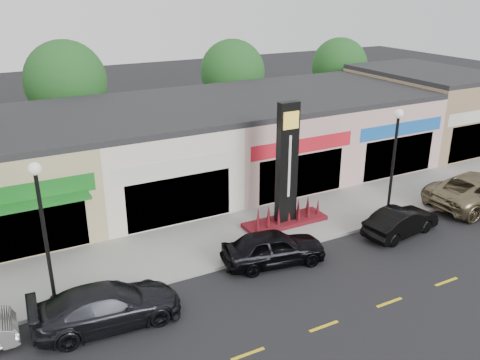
{
  "coord_description": "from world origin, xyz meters",
  "views": [
    {
      "loc": [
        -9.35,
        -14.46,
        11.09
      ],
      "look_at": [
        0.42,
        4.0,
        2.95
      ],
      "focal_mm": 38.0,
      "sensor_mm": 36.0,
      "label": 1
    }
  ],
  "objects_px": {
    "lamp_west_near": "(43,222)",
    "car_black_conv": "(401,222)",
    "pylon_sign": "(286,183)",
    "lamp_east_near": "(394,153)",
    "car_dark_sedan": "(108,306)",
    "car_black_sedan": "(274,248)"
  },
  "relations": [
    {
      "from": "car_dark_sedan",
      "to": "car_black_sedan",
      "type": "relative_size",
      "value": 1.16
    },
    {
      "from": "lamp_east_near",
      "to": "car_black_conv",
      "type": "xyz_separation_m",
      "value": [
        -0.67,
        -1.57,
        -2.82
      ]
    },
    {
      "from": "lamp_east_near",
      "to": "car_black_conv",
      "type": "relative_size",
      "value": 1.36
    },
    {
      "from": "lamp_east_near",
      "to": "pylon_sign",
      "type": "bearing_deg",
      "value": 161.25
    },
    {
      "from": "car_dark_sedan",
      "to": "lamp_west_near",
      "type": "bearing_deg",
      "value": 41.79
    },
    {
      "from": "lamp_west_near",
      "to": "car_dark_sedan",
      "type": "bearing_deg",
      "value": -51.64
    },
    {
      "from": "lamp_west_near",
      "to": "lamp_east_near",
      "type": "relative_size",
      "value": 1.0
    },
    {
      "from": "car_dark_sedan",
      "to": "car_black_conv",
      "type": "relative_size",
      "value": 1.26
    },
    {
      "from": "lamp_west_near",
      "to": "car_black_conv",
      "type": "bearing_deg",
      "value": -5.84
    },
    {
      "from": "car_dark_sedan",
      "to": "car_black_sedan",
      "type": "xyz_separation_m",
      "value": [
        7.18,
        0.83,
        0.01
      ]
    },
    {
      "from": "car_dark_sedan",
      "to": "car_black_conv",
      "type": "height_order",
      "value": "car_dark_sedan"
    },
    {
      "from": "car_black_sedan",
      "to": "car_dark_sedan",
      "type": "bearing_deg",
      "value": 106.54
    },
    {
      "from": "lamp_east_near",
      "to": "car_dark_sedan",
      "type": "distance_m",
      "value": 14.89
    },
    {
      "from": "lamp_east_near",
      "to": "pylon_sign",
      "type": "relative_size",
      "value": 0.91
    },
    {
      "from": "pylon_sign",
      "to": "car_dark_sedan",
      "type": "bearing_deg",
      "value": -159.43
    },
    {
      "from": "lamp_east_near",
      "to": "car_black_sedan",
      "type": "height_order",
      "value": "lamp_east_near"
    },
    {
      "from": "lamp_east_near",
      "to": "lamp_west_near",
      "type": "bearing_deg",
      "value": 180.0
    },
    {
      "from": "lamp_east_near",
      "to": "car_dark_sedan",
      "type": "bearing_deg",
      "value": -172.65
    },
    {
      "from": "pylon_sign",
      "to": "car_black_conv",
      "type": "bearing_deg",
      "value": -37.04
    },
    {
      "from": "car_dark_sedan",
      "to": "car_black_conv",
      "type": "xyz_separation_m",
      "value": [
        13.84,
        0.31,
        -0.07
      ]
    },
    {
      "from": "pylon_sign",
      "to": "car_black_conv",
      "type": "xyz_separation_m",
      "value": [
        4.33,
        -3.27,
        -1.61
      ]
    },
    {
      "from": "lamp_west_near",
      "to": "pylon_sign",
      "type": "height_order",
      "value": "pylon_sign"
    }
  ]
}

